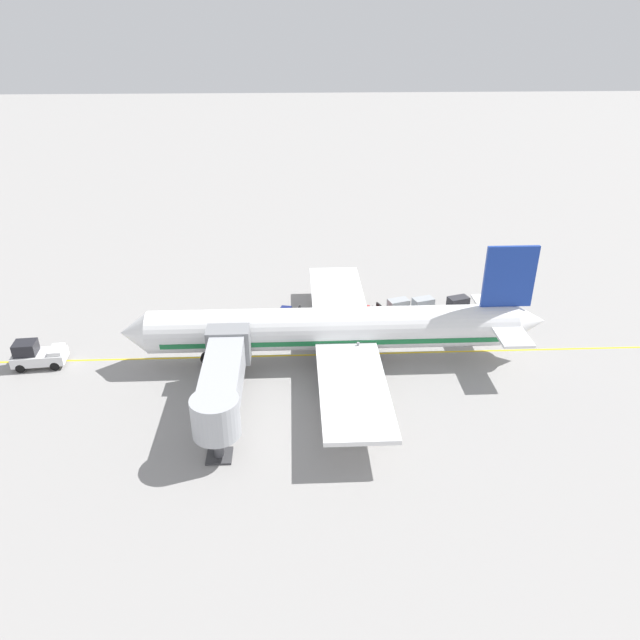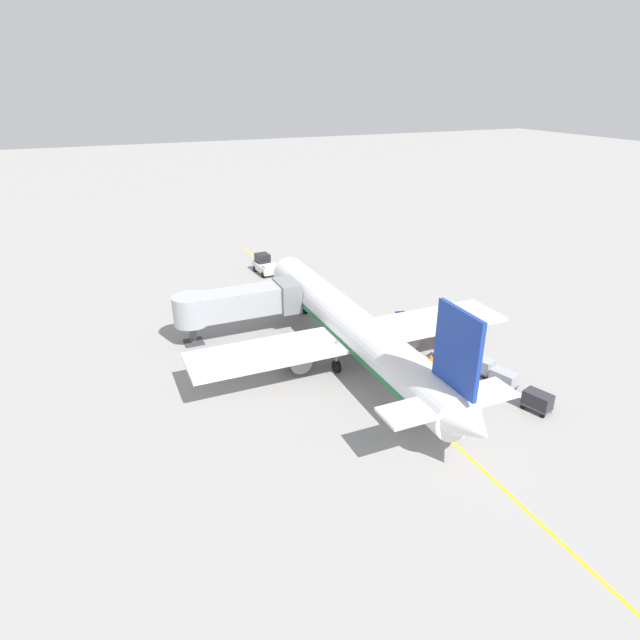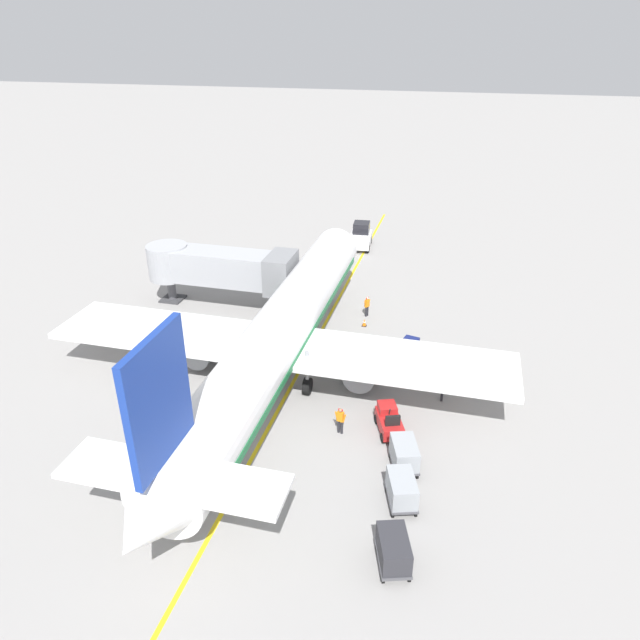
% 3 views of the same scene
% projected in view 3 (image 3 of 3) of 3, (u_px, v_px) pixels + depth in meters
% --- Properties ---
extents(ground_plane, '(400.00, 400.00, 0.00)m').
position_uv_depth(ground_plane, '(291.00, 386.00, 37.27)').
color(ground_plane, gray).
extents(gate_lead_in_line, '(0.24, 80.00, 0.01)m').
position_uv_depth(gate_lead_in_line, '(291.00, 386.00, 37.27)').
color(gate_lead_in_line, gold).
rests_on(gate_lead_in_line, ground).
extents(parked_airliner, '(30.00, 37.20, 10.63)m').
position_uv_depth(parked_airliner, '(280.00, 333.00, 37.11)').
color(parked_airliner, white).
rests_on(parked_airliner, ground).
extents(jet_bridge, '(12.52, 3.50, 4.98)m').
position_uv_depth(jet_bridge, '(220.00, 267.00, 46.61)').
color(jet_bridge, '#A8AAAF').
rests_on(jet_bridge, ground).
extents(pushback_tractor, '(2.57, 4.57, 2.40)m').
position_uv_depth(pushback_tractor, '(360.00, 237.00, 60.66)').
color(pushback_tractor, silver).
rests_on(pushback_tractor, ground).
extents(baggage_tug_lead, '(2.03, 2.76, 1.62)m').
position_uv_depth(baggage_tug_lead, '(389.00, 421.00, 32.85)').
color(baggage_tug_lead, '#B21E1E').
rests_on(baggage_tug_lead, ground).
extents(baggage_tug_trailing, '(1.81, 2.72, 1.62)m').
position_uv_depth(baggage_tug_trailing, '(407.00, 352.00, 39.86)').
color(baggage_tug_trailing, navy).
rests_on(baggage_tug_trailing, ground).
extents(baggage_cart_front, '(1.91, 2.97, 1.58)m').
position_uv_depth(baggage_cart_front, '(404.00, 453.00, 29.96)').
color(baggage_cart_front, '#4C4C51').
rests_on(baggage_cart_front, ground).
extents(baggage_cart_second_in_train, '(1.91, 2.97, 1.58)m').
position_uv_depth(baggage_cart_second_in_train, '(402.00, 489.00, 27.66)').
color(baggage_cart_second_in_train, '#4C4C51').
rests_on(baggage_cart_second_in_train, ground).
extents(baggage_cart_third_in_train, '(1.91, 2.97, 1.58)m').
position_uv_depth(baggage_cart_third_in_train, '(394.00, 549.00, 24.44)').
color(baggage_cart_third_in_train, '#4C4C51').
rests_on(baggage_cart_third_in_train, ground).
extents(ground_crew_wing_walker, '(0.43, 0.68, 1.69)m').
position_uv_depth(ground_crew_wing_walker, '(367.00, 305.00, 45.98)').
color(ground_crew_wing_walker, '#232328').
rests_on(ground_crew_wing_walker, ground).
extents(ground_crew_loader, '(0.72, 0.33, 1.69)m').
position_uv_depth(ground_crew_loader, '(340.00, 419.00, 32.58)').
color(ground_crew_loader, '#232328').
rests_on(ground_crew_loader, ground).
extents(ground_crew_marshaller, '(0.26, 0.73, 1.69)m').
position_uv_depth(ground_crew_marshaller, '(443.00, 387.00, 35.50)').
color(ground_crew_marshaller, '#232328').
rests_on(ground_crew_marshaller, ground).
extents(safety_cone_nose_left, '(0.36, 0.36, 0.59)m').
position_uv_depth(safety_cone_nose_left, '(364.00, 323.00, 44.74)').
color(safety_cone_nose_left, black).
rests_on(safety_cone_nose_left, ground).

